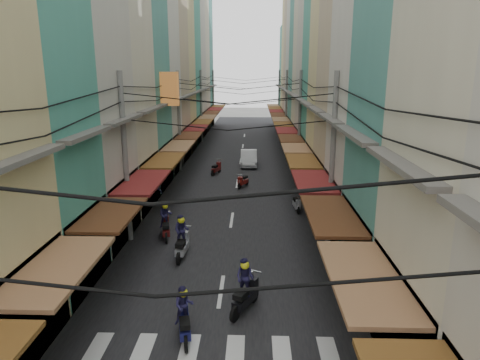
% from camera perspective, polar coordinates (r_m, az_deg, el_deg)
% --- Properties ---
extents(ground, '(160.00, 160.00, 0.00)m').
position_cam_1_polar(ground, '(18.69, -2.07, -11.65)').
color(ground, slate).
rests_on(ground, ground).
extents(road, '(10.00, 80.00, 0.02)m').
position_cam_1_polar(road, '(37.66, -0.02, 1.89)').
color(road, black).
rests_on(road, ground).
extents(sidewalk_left, '(3.00, 80.00, 0.06)m').
position_cam_1_polar(sidewalk_left, '(38.42, -9.76, 1.96)').
color(sidewalk_left, gray).
rests_on(sidewalk_left, ground).
extents(sidewalk_right, '(3.00, 80.00, 0.06)m').
position_cam_1_polar(sidewalk_right, '(38.01, 9.83, 1.82)').
color(sidewalk_right, gray).
rests_on(sidewalk_right, ground).
extents(crosswalk, '(7.55, 2.40, 0.01)m').
position_cam_1_polar(crosswalk, '(13.56, -3.93, -22.77)').
color(crosswalk, silver).
rests_on(crosswalk, ground).
extents(building_row_left, '(7.80, 67.67, 23.70)m').
position_cam_1_polar(building_row_left, '(34.56, -14.05, 16.65)').
color(building_row_left, beige).
rests_on(building_row_left, ground).
extents(building_row_right, '(7.80, 68.98, 22.59)m').
position_cam_1_polar(building_row_right, '(33.87, 13.84, 16.09)').
color(building_row_right, teal).
rests_on(building_row_right, ground).
extents(utility_poles, '(10.20, 66.13, 8.20)m').
position_cam_1_polar(utility_poles, '(31.81, -0.32, 11.54)').
color(utility_poles, slate).
rests_on(utility_poles, ground).
extents(white_car, '(4.74, 1.93, 1.66)m').
position_cam_1_polar(white_car, '(37.97, 1.17, 1.97)').
color(white_car, silver).
rests_on(white_car, ground).
extents(bicycle, '(1.67, 1.08, 1.07)m').
position_cam_1_polar(bicycle, '(20.34, 19.82, -10.29)').
color(bicycle, black).
rests_on(bicycle, ground).
extents(moving_scooters, '(7.39, 23.67, 2.00)m').
position_cam_1_polar(moving_scooters, '(20.26, -4.26, -7.79)').
color(moving_scooters, black).
rests_on(moving_scooters, ground).
extents(parked_scooters, '(12.77, 12.76, 1.01)m').
position_cam_1_polar(parked_scooters, '(15.48, 10.07, -15.79)').
color(parked_scooters, black).
rests_on(parked_scooters, ground).
extents(pedestrians, '(13.35, 23.03, 2.23)m').
position_cam_1_polar(pedestrians, '(21.81, -12.70, -5.08)').
color(pedestrians, black).
rests_on(pedestrians, ground).
extents(market_umbrella, '(2.43, 2.43, 2.57)m').
position_cam_1_polar(market_umbrella, '(14.04, 22.64, -11.86)').
color(market_umbrella, '#B2B2B7').
rests_on(market_umbrella, ground).
extents(traffic_sign, '(0.10, 0.66, 3.01)m').
position_cam_1_polar(traffic_sign, '(17.58, 13.56, -5.99)').
color(traffic_sign, slate).
rests_on(traffic_sign, ground).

